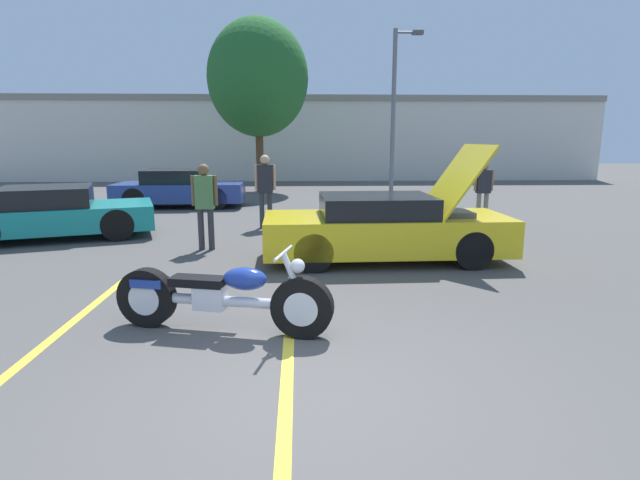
{
  "coord_description": "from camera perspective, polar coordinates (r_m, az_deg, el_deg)",
  "views": [
    {
      "loc": [
        -0.1,
        -3.95,
        2.21
      ],
      "look_at": [
        0.19,
        2.96,
        0.8
      ],
      "focal_mm": 28.0,
      "sensor_mm": 36.0,
      "label": 1
    }
  ],
  "objects": [
    {
      "name": "spectator_by_show_car",
      "position": [
        10.19,
        -13.04,
        4.57
      ],
      "size": [
        0.52,
        0.23,
        1.72
      ],
      "color": "#333338",
      "rests_on": "ground"
    },
    {
      "name": "show_car_hood_open",
      "position": [
        9.22,
        7.59,
        1.4
      ],
      "size": [
        4.45,
        1.86,
        2.11
      ],
      "rotation": [
        0.0,
        0.0,
        0.02
      ],
      "color": "yellow",
      "rests_on": "ground"
    },
    {
      "name": "parking_stripe_middle",
      "position": [
        5.62,
        -3.6,
        -11.62
      ],
      "size": [
        0.12,
        5.32,
        0.01
      ],
      "primitive_type": "cube",
      "color": "yellow",
      "rests_on": "ground"
    },
    {
      "name": "parked_car_left_row",
      "position": [
        12.66,
        -28.08,
        2.71
      ],
      "size": [
        4.47,
        3.07,
        1.17
      ],
      "rotation": [
        0.0,
        0.0,
        0.33
      ],
      "color": "teal",
      "rests_on": "ground"
    },
    {
      "name": "ground_plane",
      "position": [
        4.53,
        -0.92,
        -17.71
      ],
      "size": [
        80.0,
        80.0,
        0.0
      ],
      "primitive_type": "plane",
      "color": "#514F4C"
    },
    {
      "name": "light_pole",
      "position": [
        21.57,
        8.65,
        15.22
      ],
      "size": [
        1.21,
        0.28,
        6.54
      ],
      "color": "slate",
      "rests_on": "ground"
    },
    {
      "name": "motorcycle",
      "position": [
        5.9,
        -11.18,
        -6.4
      ],
      "size": [
        2.57,
        0.9,
        0.99
      ],
      "rotation": [
        0.0,
        0.0,
        -0.23
      ],
      "color": "black",
      "rests_on": "ground"
    },
    {
      "name": "parked_car_right_row",
      "position": [
        16.99,
        -15.81,
        5.63
      ],
      "size": [
        4.13,
        1.79,
        1.22
      ],
      "rotation": [
        0.0,
        0.0,
        0.02
      ],
      "color": "navy",
      "rests_on": "ground"
    },
    {
      "name": "spectator_near_motorcycle",
      "position": [
        12.52,
        -6.26,
        6.34
      ],
      "size": [
        0.52,
        0.24,
        1.81
      ],
      "color": "#333338",
      "rests_on": "ground"
    },
    {
      "name": "tree_background",
      "position": [
        21.67,
        -7.1,
        17.89
      ],
      "size": [
        4.13,
        4.13,
        7.02
      ],
      "color": "brown",
      "rests_on": "ground"
    },
    {
      "name": "far_building",
      "position": [
        28.34,
        -2.28,
        11.79
      ],
      "size": [
        32.0,
        4.2,
        4.4
      ],
      "color": "beige",
      "rests_on": "ground"
    },
    {
      "name": "spectator_midground",
      "position": [
        14.06,
        18.17,
        5.81
      ],
      "size": [
        0.52,
        0.21,
        1.6
      ],
      "color": "gray",
      "rests_on": "ground"
    },
    {
      "name": "parking_stripe_foreground",
      "position": [
        6.27,
        -29.18,
        -10.61
      ],
      "size": [
        0.12,
        5.32,
        0.01
      ],
      "primitive_type": "cube",
      "color": "yellow",
      "rests_on": "ground"
    }
  ]
}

